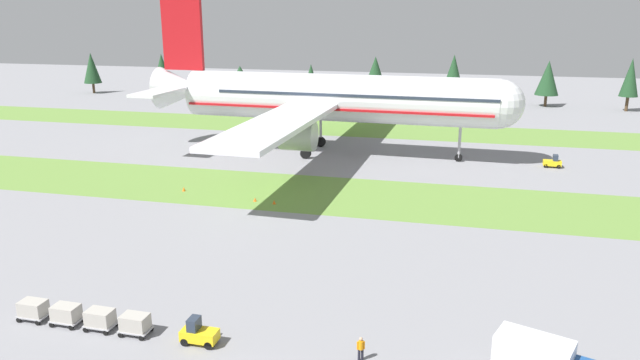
% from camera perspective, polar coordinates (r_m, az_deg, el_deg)
% --- Properties ---
extents(grass_strip_near, '(320.00, 16.37, 0.01)m').
position_cam_1_polar(grass_strip_near, '(76.44, 3.43, -1.55)').
color(grass_strip_near, olive).
rests_on(grass_strip_near, ground).
extents(grass_strip_far, '(320.00, 16.37, 0.01)m').
position_cam_1_polar(grass_strip_far, '(119.45, 7.33, 4.71)').
color(grass_strip_far, olive).
rests_on(grass_strip_far, ground).
extents(airliner, '(60.69, 75.07, 25.89)m').
position_cam_1_polar(airliner, '(97.57, 0.90, 7.88)').
color(airliner, silver).
rests_on(airliner, ground).
extents(baggage_tug, '(2.62, 1.33, 1.97)m').
position_cam_1_polar(baggage_tug, '(44.57, -11.48, -14.10)').
color(baggage_tug, yellow).
rests_on(baggage_tug, ground).
extents(cargo_dolly_lead, '(2.22, 1.53, 1.55)m').
position_cam_1_polar(cargo_dolly_lead, '(46.76, -17.19, -12.87)').
color(cargo_dolly_lead, '#A3A3A8').
rests_on(cargo_dolly_lead, ground).
extents(cargo_dolly_second, '(2.22, 1.53, 1.55)m').
position_cam_1_polar(cargo_dolly_second, '(48.24, -20.20, -12.23)').
color(cargo_dolly_second, '#A3A3A8').
rests_on(cargo_dolly_second, ground).
extents(cargo_dolly_third, '(2.22, 1.53, 1.55)m').
position_cam_1_polar(cargo_dolly_third, '(49.84, -23.01, -11.59)').
color(cargo_dolly_third, '#A3A3A8').
rests_on(cargo_dolly_third, ground).
extents(cargo_dolly_fourth, '(2.22, 1.53, 1.55)m').
position_cam_1_polar(cargo_dolly_fourth, '(51.56, -25.63, -10.98)').
color(cargo_dolly_fourth, '#A3A3A8').
rests_on(cargo_dolly_fourth, ground).
extents(pushback_tractor, '(2.64, 1.37, 1.97)m').
position_cam_1_polar(pushback_tractor, '(96.70, 21.28, 1.59)').
color(pushback_tractor, yellow).
rests_on(pushback_tractor, ground).
extents(ground_crew_marshaller, '(0.53, 0.36, 1.74)m').
position_cam_1_polar(ground_crew_marshaller, '(41.94, 3.90, -15.65)').
color(ground_crew_marshaller, black).
rests_on(ground_crew_marshaller, ground).
extents(taxiway_marker_0, '(0.44, 0.44, 0.47)m').
position_cam_1_polar(taxiway_marker_0, '(74.68, -6.21, -1.86)').
color(taxiway_marker_0, orange).
rests_on(taxiway_marker_0, ground).
extents(taxiway_marker_1, '(0.44, 0.44, 0.57)m').
position_cam_1_polar(taxiway_marker_1, '(80.40, -12.83, -0.84)').
color(taxiway_marker_1, orange).
rests_on(taxiway_marker_1, ground).
extents(taxiway_marker_2, '(0.44, 0.44, 0.50)m').
position_cam_1_polar(taxiway_marker_2, '(73.42, -4.39, -2.11)').
color(taxiway_marker_2, orange).
rests_on(taxiway_marker_2, ground).
extents(distant_tree_line, '(185.92, 10.61, 12.33)m').
position_cam_1_polar(distant_tree_line, '(155.35, 9.94, 9.72)').
color(distant_tree_line, '#4C3823').
rests_on(distant_tree_line, ground).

